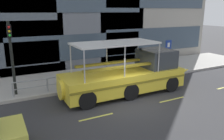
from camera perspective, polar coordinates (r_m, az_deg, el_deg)
name	(u,v)px	position (r m, az deg, el deg)	size (l,w,h in m)	color
ground_plane	(130,103)	(12.85, 4.56, -8.21)	(120.00, 120.00, 0.00)	#333335
sidewalk	(92,76)	(17.53, -5.20, -1.56)	(32.00, 4.80, 0.18)	#A8A59E
curb_edge	(106,85)	(15.36, -1.62, -3.89)	(32.00, 0.18, 0.18)	#B2ADA3
lane_centreline	(138,108)	(12.26, 6.48, -9.41)	(25.80, 0.12, 0.01)	#DBD64C
curb_guardrail	(105,74)	(15.51, -1.72, -1.05)	(11.89, 0.09, 0.88)	gray
traffic_light_pole	(11,51)	(14.00, -24.11, 4.30)	(0.24, 0.46, 4.29)	black
parking_sign	(168,50)	(19.09, 13.96, 4.93)	(0.60, 0.12, 2.50)	#4C4F54
duck_tour_boat	(131,75)	(14.18, 4.82, -1.31)	(9.54, 2.62, 3.23)	yellow
pedestrian_near_bow	(140,61)	(17.55, 7.01, 2.18)	(0.31, 0.45, 1.71)	#1E2338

